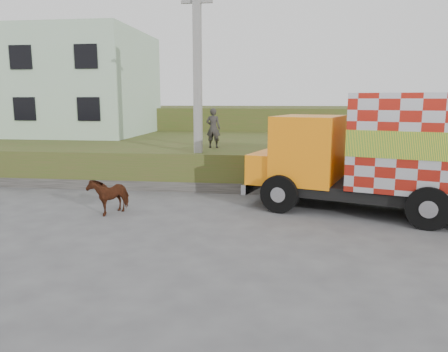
# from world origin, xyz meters

# --- Properties ---
(ground) EXTENTS (120.00, 120.00, 0.00)m
(ground) POSITION_xyz_m (0.00, 0.00, 0.00)
(ground) COLOR #474749
(ground) RESTS_ON ground
(embankment) EXTENTS (40.00, 12.00, 1.50)m
(embankment) POSITION_xyz_m (0.00, 10.00, 0.75)
(embankment) COLOR #3A521B
(embankment) RESTS_ON ground
(embankment_far) EXTENTS (40.00, 12.00, 3.00)m
(embankment_far) POSITION_xyz_m (0.00, 22.00, 1.50)
(embankment_far) COLOR #3A521B
(embankment_far) RESTS_ON ground
(retaining_strip) EXTENTS (16.00, 0.50, 0.40)m
(retaining_strip) POSITION_xyz_m (-2.00, 4.20, 0.20)
(retaining_strip) COLOR #595651
(retaining_strip) RESTS_ON ground
(building) EXTENTS (10.00, 8.00, 6.00)m
(building) POSITION_xyz_m (-11.00, 13.00, 4.50)
(building) COLOR #A8C5AB
(building) RESTS_ON embankment
(utility_pole) EXTENTS (1.20, 0.30, 8.00)m
(utility_pole) POSITION_xyz_m (-1.00, 4.60, 4.08)
(utility_pole) COLOR gray
(utility_pole) RESTS_ON ground
(cargo_truck) EXTENTS (8.87, 5.13, 3.78)m
(cargo_truck) POSITION_xyz_m (5.90, 1.61, 1.94)
(cargo_truck) COLOR black
(cargo_truck) RESTS_ON ground
(cow) EXTENTS (1.13, 1.52, 1.17)m
(cow) POSITION_xyz_m (-3.14, 0.67, 0.59)
(cow) COLOR #361D0D
(cow) RESTS_ON ground
(pedestrian) EXTENTS (0.67, 0.47, 1.72)m
(pedestrian) POSITION_xyz_m (-0.69, 6.44, 2.36)
(pedestrian) COLOR #2A2825
(pedestrian) RESTS_ON embankment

